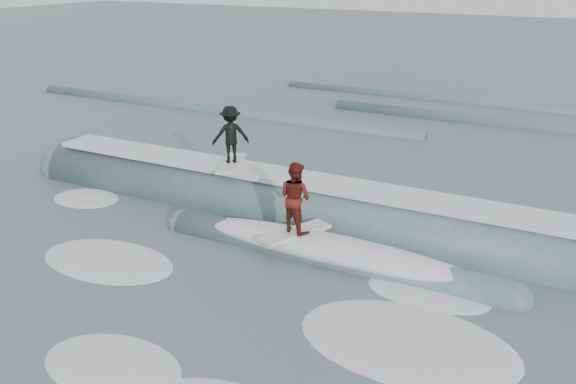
% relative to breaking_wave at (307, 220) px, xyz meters
% --- Properties ---
extents(ground, '(160.00, 160.00, 0.00)m').
position_rel_breaking_wave_xyz_m(ground, '(-0.22, -3.66, -0.04)').
color(ground, '#384E52').
rests_on(ground, ground).
extents(breaking_wave, '(20.85, 3.93, 2.31)m').
position_rel_breaking_wave_xyz_m(breaking_wave, '(0.00, 0.00, 0.00)').
color(breaking_wave, '#3B6264').
rests_on(breaking_wave, ground).
extents(surfer_black, '(1.25, 2.06, 1.82)m').
position_rel_breaking_wave_xyz_m(surfer_black, '(-2.72, 0.27, 2.07)').
color(surfer_black, silver).
rests_on(surfer_black, ground).
extents(surfer_red, '(1.31, 2.05, 1.94)m').
position_rel_breaking_wave_xyz_m(surfer_red, '(0.64, -1.93, 1.37)').
color(surfer_red, silver).
rests_on(surfer_red, ground).
extents(whitewater, '(14.94, 8.07, 0.10)m').
position_rel_breaking_wave_xyz_m(whitewater, '(0.97, -4.81, -0.04)').
color(whitewater, silver).
rests_on(whitewater, ground).
extents(far_swells, '(38.24, 8.65, 0.80)m').
position_rel_breaking_wave_xyz_m(far_swells, '(-0.98, 13.99, -0.04)').
color(far_swells, '#3B6264').
rests_on(far_swells, ground).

